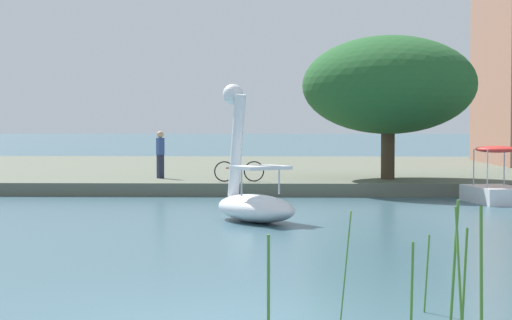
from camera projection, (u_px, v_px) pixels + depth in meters
name	position (u px, v px, depth m)	size (l,w,h in m)	color
shore_bank_far	(265.00, 170.00, 39.70)	(151.73, 25.40, 0.42)	#5B6051
swan_boat	(253.00, 196.00, 19.95)	(2.54, 2.87, 3.22)	white
pedal_boat_red	(496.00, 187.00, 24.87)	(1.69, 2.47, 1.65)	white
tree_broadleaf_behind_dock	(388.00, 85.00, 29.13)	(8.22, 8.24, 4.86)	#423323
person_on_path	(160.00, 153.00, 29.73)	(0.30, 0.30, 1.64)	#23283D
bicycle_parked	(239.00, 171.00, 27.93)	(1.63, 0.22, 0.68)	black
reed_clump_foreground	(458.00, 274.00, 9.15)	(3.81, 1.63, 1.57)	#4C7F33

